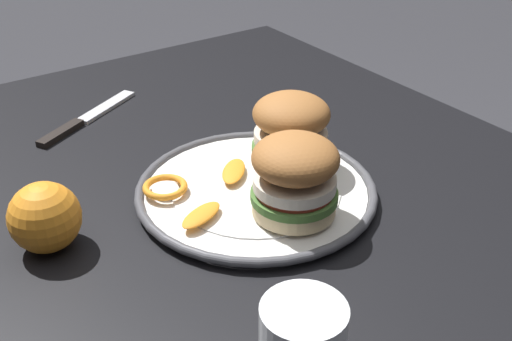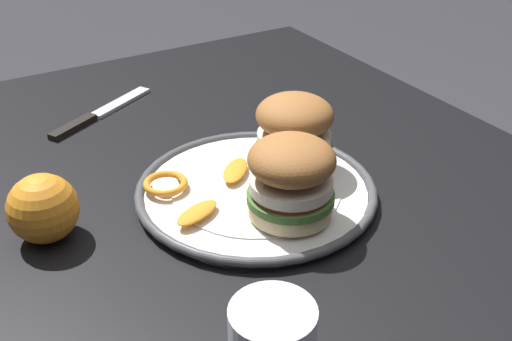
{
  "view_description": "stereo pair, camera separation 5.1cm",
  "coord_description": "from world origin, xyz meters",
  "views": [
    {
      "loc": [
        -0.59,
        0.35,
        1.18
      ],
      "look_at": [
        -0.02,
        -0.05,
        0.77
      ],
      "focal_mm": 44.19,
      "sensor_mm": 36.0,
      "label": 1
    },
    {
      "loc": [
        -0.62,
        0.3,
        1.18
      ],
      "look_at": [
        -0.02,
        -0.05,
        0.77
      ],
      "focal_mm": 44.19,
      "sensor_mm": 36.0,
      "label": 2
    }
  ],
  "objects": [
    {
      "name": "orange_peel_curled",
      "position": [
        0.03,
        0.05,
        0.76
      ],
      "size": [
        0.07,
        0.07,
        0.01
      ],
      "color": "orange",
      "rests_on": "dinner_plate"
    },
    {
      "name": "orange_peel_strip_short",
      "position": [
        0.02,
        -0.04,
        0.75
      ],
      "size": [
        0.07,
        0.07,
        0.01
      ],
      "color": "orange",
      "rests_on": "dinner_plate"
    },
    {
      "name": "sandwich_half_left",
      "position": [
        -0.0,
        -0.12,
        0.8
      ],
      "size": [
        0.14,
        0.14,
        0.1
      ],
      "color": "beige",
      "rests_on": "dinner_plate"
    },
    {
      "name": "dinner_plate",
      "position": [
        -0.02,
        -0.05,
        0.74
      ],
      "size": [
        0.31,
        0.31,
        0.02
      ],
      "color": "white",
      "rests_on": "dining_table"
    },
    {
      "name": "dining_table",
      "position": [
        0.0,
        0.0,
        0.63
      ],
      "size": [
        1.11,
        0.96,
        0.73
      ],
      "color": "black",
      "rests_on": "ground"
    },
    {
      "name": "table_knife",
      "position": [
        0.32,
        0.06,
        0.74
      ],
      "size": [
        0.12,
        0.2,
        0.01
      ],
      "color": "silver",
      "rests_on": "dining_table"
    },
    {
      "name": "sandwich_half_right",
      "position": [
        -0.1,
        -0.05,
        0.8
      ],
      "size": [
        0.13,
        0.13,
        0.1
      ],
      "color": "beige",
      "rests_on": "dinner_plate"
    },
    {
      "name": "orange_peel_strip_long",
      "position": [
        -0.04,
        0.05,
        0.75
      ],
      "size": [
        0.05,
        0.07,
        0.01
      ],
      "color": "orange",
      "rests_on": "dinner_plate"
    },
    {
      "name": "whole_orange",
      "position": [
        0.03,
        0.21,
        0.77
      ],
      "size": [
        0.08,
        0.08,
        0.08
      ],
      "primitive_type": "sphere",
      "color": "orange",
      "rests_on": "dining_table"
    }
  ]
}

